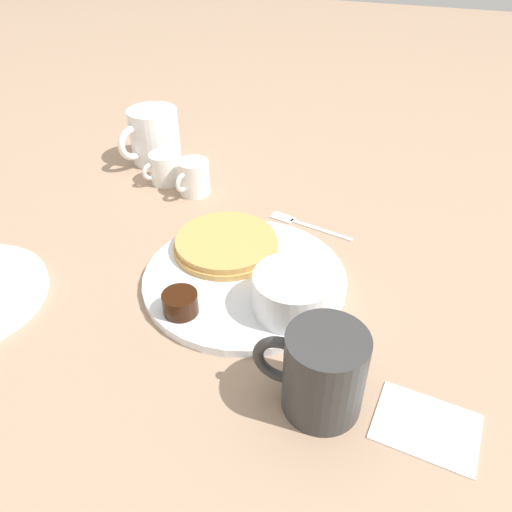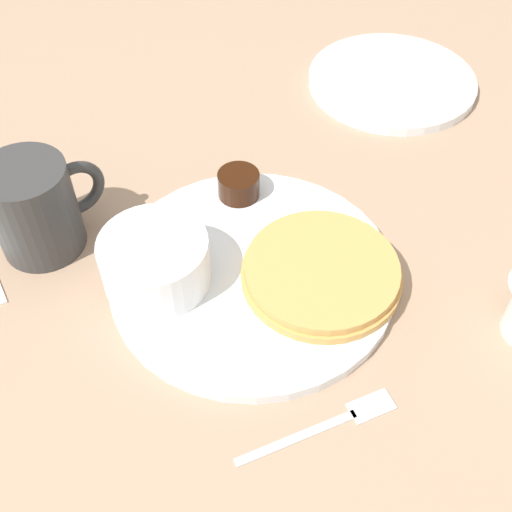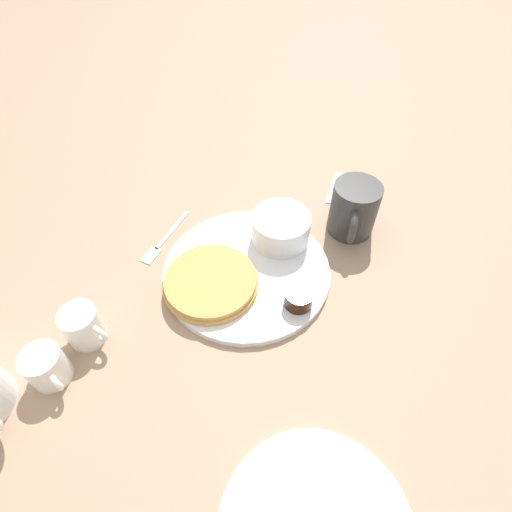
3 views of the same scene
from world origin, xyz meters
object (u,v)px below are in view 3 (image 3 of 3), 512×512
Objects in this scene: bowl at (281,227)px; coffee_mug at (354,210)px; plate at (247,271)px; creamer_pitcher_near at (83,326)px; creamer_pitcher_far at (46,367)px; fork at (162,241)px.

coffee_mug reaches higher than bowl.
plate is 0.10m from bowl.
coffee_mug is (0.06, -0.12, 0.01)m from bowl.
creamer_pitcher_far is at bearing 164.80° from creamer_pitcher_near.
creamer_pitcher_near is 0.56× the size of fork.
plate is 2.36× the size of coffee_mug.
creamer_pitcher_near is 0.07m from creamer_pitcher_far.
creamer_pitcher_far is (-0.31, 0.25, -0.01)m from bowl.
plate is 0.17m from fork.
creamer_pitcher_far is at bearing 169.34° from fork.
plate is 0.26m from creamer_pitcher_near.
coffee_mug is 0.84× the size of fork.
plate is 3.56× the size of creamer_pitcher_near.
bowl is (0.08, -0.04, 0.03)m from plate.
fork is at bearing 108.57° from coffee_mug.
fork is (0.20, -0.03, -0.03)m from creamer_pitcher_near.
fork is (0.27, -0.05, -0.03)m from creamer_pitcher_far.
fork is (-0.04, 0.20, -0.04)m from bowl.
creamer_pitcher_near reaches higher than creamer_pitcher_far.
plate is 1.98× the size of fork.
creamer_pitcher_near is at bearing -15.20° from creamer_pitcher_far.
coffee_mug is at bearing -44.64° from creamer_pitcher_far.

